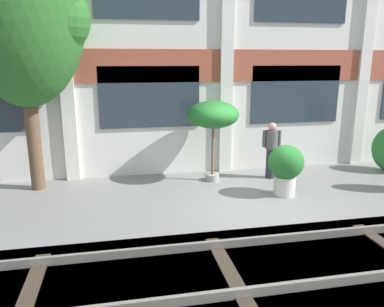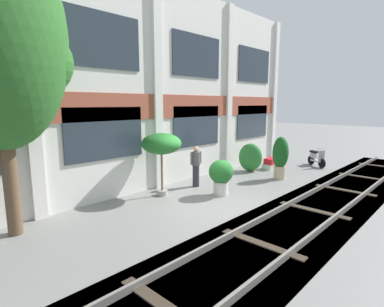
{
  "view_description": "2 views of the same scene",
  "coord_description": "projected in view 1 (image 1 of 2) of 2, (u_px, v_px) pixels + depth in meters",
  "views": [
    {
      "loc": [
        -3.09,
        -7.79,
        3.25
      ],
      "look_at": [
        -1.26,
        1.36,
        0.92
      ],
      "focal_mm": 35.0,
      "sensor_mm": 36.0,
      "label": 1
    },
    {
      "loc": [
        -7.27,
        -5.96,
        3.22
      ],
      "look_at": [
        0.85,
        1.75,
        1.33
      ],
      "focal_mm": 28.0,
      "sensor_mm": 36.0,
      "label": 2
    }
  ],
  "objects": [
    {
      "name": "ground_plane",
      "position": [
        256.0,
        203.0,
        8.78
      ],
      "size": [
        80.0,
        80.0,
        0.0
      ],
      "primitive_type": "plane",
      "color": "slate"
    },
    {
      "name": "rail_tracks",
      "position": [
        313.0,
        268.0,
        6.27
      ],
      "size": [
        25.52,
        2.8,
        0.43
      ],
      "color": "#423F3A",
      "rests_on": "ground"
    },
    {
      "name": "potted_plant_terracotta_small",
      "position": [
        213.0,
        116.0,
        9.98
      ],
      "size": [
        1.38,
        1.38,
        2.21
      ],
      "color": "gray",
      "rests_on": "ground"
    },
    {
      "name": "broadleaf_tree",
      "position": [
        19.0,
        0.0,
        8.65
      ],
      "size": [
        3.19,
        3.04,
        7.29
      ],
      "color": "brown",
      "rests_on": "ground"
    },
    {
      "name": "resident_by_doorway",
      "position": [
        271.0,
        149.0,
        10.45
      ],
      "size": [
        0.53,
        0.34,
        1.59
      ],
      "rotation": [
        0.0,
        0.0,
        -1.7
      ],
      "color": "#282833",
      "rests_on": "ground"
    },
    {
      "name": "apartment_facade",
      "position": [
        224.0,
        40.0,
        10.69
      ],
      "size": [
        17.88,
        0.64,
        7.65
      ],
      "color": "silver",
      "rests_on": "ground"
    },
    {
      "name": "potted_plant_ribbed_drum",
      "position": [
        286.0,
        166.0,
        9.11
      ],
      "size": [
        0.86,
        0.86,
        1.26
      ],
      "color": "beige",
      "rests_on": "ground"
    }
  ]
}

